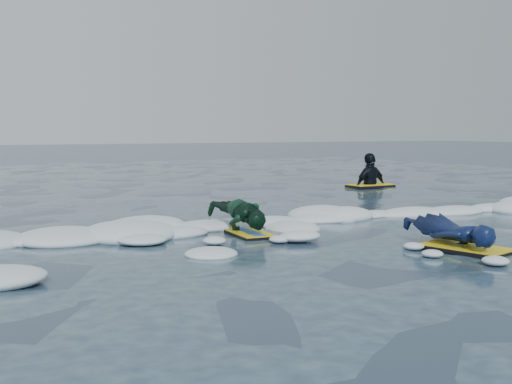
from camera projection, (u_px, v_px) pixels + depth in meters
ground at (335, 242)px, 8.10m from camera, size 120.00×120.00×0.00m
foam_band at (292, 230)px, 9.01m from camera, size 12.00×3.10×0.30m
prone_woman_unit at (452, 233)px, 7.55m from camera, size 0.78×1.57×0.38m
prone_child_unit at (243, 217)px, 8.61m from camera, size 0.67×1.25×0.47m
waiting_rider_unit at (370, 187)px, 15.77m from camera, size 1.15×0.66×1.70m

